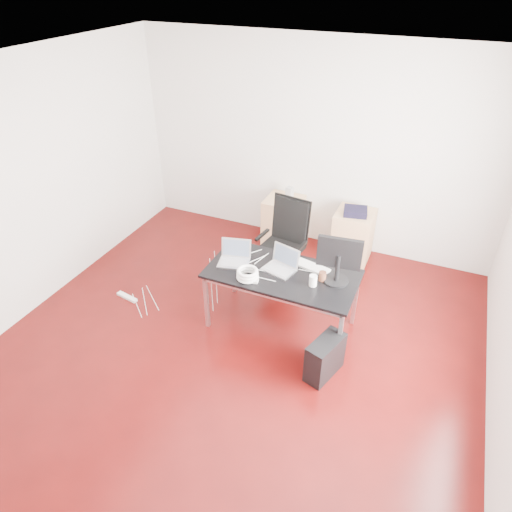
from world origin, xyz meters
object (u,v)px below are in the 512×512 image
at_px(office_chair, 284,239).
at_px(pc_tower, 325,357).
at_px(desk, 282,277).
at_px(filing_cabinet_right, 353,235).
at_px(filing_cabinet_left, 283,221).

xyz_separation_m(office_chair, pc_tower, (0.95, -1.36, -0.39)).
height_order(desk, pc_tower, desk).
bearing_deg(filing_cabinet_right, filing_cabinet_left, 180.00).
height_order(desk, office_chair, office_chair).
xyz_separation_m(filing_cabinet_left, pc_tower, (1.27, -2.21, -0.13)).
bearing_deg(office_chair, pc_tower, -47.11).
distance_m(filing_cabinet_left, pc_tower, 2.55).
height_order(filing_cabinet_left, filing_cabinet_right, same).
bearing_deg(filing_cabinet_right, pc_tower, -83.27).
height_order(filing_cabinet_left, pc_tower, filing_cabinet_left).
relative_size(filing_cabinet_left, filing_cabinet_right, 1.00).
relative_size(office_chair, filing_cabinet_right, 1.54).
height_order(filing_cabinet_right, pc_tower, filing_cabinet_right).
height_order(office_chair, filing_cabinet_left, office_chair).
bearing_deg(filing_cabinet_left, office_chair, -69.03).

